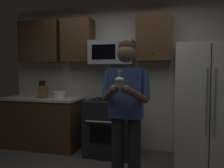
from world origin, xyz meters
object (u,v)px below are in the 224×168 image
Objects in this scene: oven_range at (110,127)px; knife_block at (43,91)px; bowl_large_white at (59,95)px; cupcake at (120,82)px; refrigerator at (206,105)px; microwave at (112,53)px; person at (126,106)px.

knife_block is (-1.26, -0.03, 0.58)m from oven_range.
bowl_large_white is 1.35× the size of cupcake.
oven_range is 1.56m from refrigerator.
oven_range is 1.70m from cupcake.
microwave is 2.31× the size of knife_block.
cupcake is (1.75, -1.37, 0.26)m from knife_block.
person is (-1.01, -1.03, 0.10)m from refrigerator.
refrigerator reaches higher than bowl_large_white.
person is at bearing -37.54° from bowl_large_white.
microwave reaches higher than person.
person reaches higher than cupcake.
microwave is 1.72m from refrigerator.
microwave is 1.23m from bowl_large_white.
microwave is at bearing 112.52° from person.
oven_range is at bearing -90.02° from microwave.
cupcake is at bearing -126.54° from refrigerator.
cupcake is at bearing -38.01° from knife_block.
cupcake is at bearing -90.00° from person.
cupcake is (-1.01, -1.36, 0.39)m from refrigerator.
oven_range is 1.26× the size of microwave.
microwave is 4.26× the size of cupcake.
oven_range is at bearing 178.50° from refrigerator.
cupcake is (0.49, -1.40, 0.83)m from oven_range.
cupcake is (0.49, -1.52, -0.43)m from microwave.
refrigerator is 5.63× the size of knife_block.
person is at bearing 90.00° from cupcake.
microwave is at bearing 3.12° from bowl_large_white.
knife_block is at bearing 149.30° from person.
cupcake is at bearing -72.01° from microwave.
refrigerator is 1.74m from cupcake.
bowl_large_white is at bearing 142.46° from person.
refrigerator is at bearing 53.46° from cupcake.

